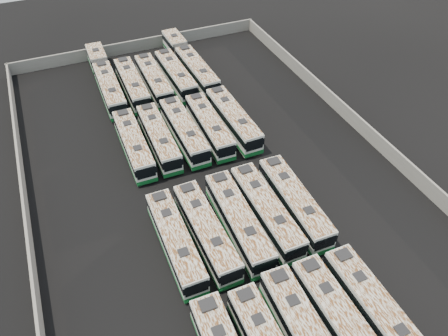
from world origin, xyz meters
TOP-DOWN VIEW (x-y plane):
  - ground at (0.00, 0.00)m, footprint 140.00×140.00m
  - perimeter_wall at (0.00, 0.00)m, footprint 45.20×73.20m
  - bus_front_right at (2.35, -23.88)m, footprint 2.88×13.12m
  - bus_front_far_right at (5.88, -24.06)m, footprint 2.85×13.05m
  - bus_midfront_far_left at (-8.19, -9.40)m, footprint 2.72×12.73m
  - bus_midfront_left at (-4.79, -9.46)m, footprint 2.98×12.94m
  - bus_midfront_center at (-1.09, -9.55)m, footprint 3.10×13.28m
  - bus_midfront_right at (2.34, -9.40)m, footprint 2.84×13.13m
  - bus_midfront_far_right at (5.91, -9.46)m, footprint 3.08×13.16m
  - bus_midback_far_left at (-8.19, 7.85)m, footprint 2.80×12.73m
  - bus_midback_left at (-4.77, 7.91)m, footprint 2.83×12.70m
  - bus_midback_center at (-1.20, 7.93)m, footprint 2.84×12.98m
  - bus_midback_right at (2.40, 7.68)m, footprint 2.93×12.76m
  - bus_midback_far_right at (5.98, 7.69)m, footprint 2.99×13.25m
  - bus_back_far_left at (-8.16, 25.72)m, footprint 3.00×20.09m
  - bus_back_left at (-4.69, 22.34)m, footprint 2.82×12.86m
  - bus_back_center at (-1.25, 22.18)m, footprint 2.79×12.90m
  - bus_back_right at (2.42, 22.29)m, footprint 3.01×13.01m
  - bus_back_far_right at (5.91, 25.64)m, footprint 3.20×20.21m

SIDE VIEW (x-z plane):
  - ground at x=0.00m, z-range 0.00..0.00m
  - perimeter_wall at x=0.00m, z-range 0.00..2.20m
  - bus_midback_left at x=-4.77m, z-range 0.04..3.61m
  - bus_midback_far_left at x=-8.19m, z-range 0.04..3.62m
  - bus_midback_right at x=2.40m, z-range 0.04..3.62m
  - bus_midfront_far_left at x=-8.19m, z-range 0.04..3.63m
  - bus_back_left at x=-4.69m, z-range 0.04..3.66m
  - bus_back_center at x=-1.25m, z-range 0.04..3.67m
  - bus_midfront_left at x=-4.79m, z-range 0.04..3.67m
  - bus_back_far_left at x=-8.16m, z-range 0.04..3.68m
  - bus_back_far_right at x=5.91m, z-range 0.04..3.69m
  - bus_back_right at x=2.42m, z-range 0.04..3.69m
  - bus_midback_center at x=-1.20m, z-range 0.04..3.70m
  - bus_front_far_right at x=5.88m, z-range 0.04..3.72m
  - bus_front_right at x=2.35m, z-range 0.04..3.73m
  - bus_midfront_far_right at x=5.91m, z-range 0.04..3.74m
  - bus_midfront_right at x=2.34m, z-range 0.04..3.74m
  - bus_midback_far_right at x=5.98m, z-range 0.04..3.77m
  - bus_midfront_center at x=-1.09m, z-range 0.04..3.77m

